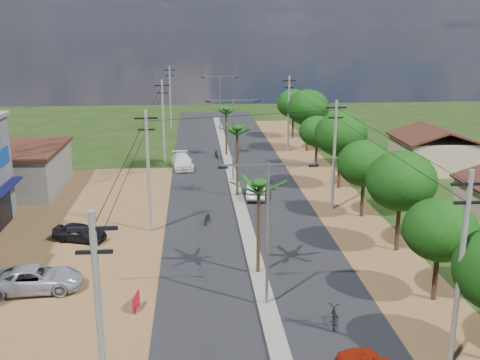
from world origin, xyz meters
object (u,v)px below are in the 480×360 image
at_px(car_white_far, 182,162).
at_px(car_parked_dark, 80,233).
at_px(roadside_sign, 136,302).
at_px(moto_rider_east, 334,317).
at_px(car_silver_mid, 257,189).
at_px(car_parked_silver, 35,279).

xyz_separation_m(car_white_far, car_parked_dark, (-6.83, -20.32, -0.08)).
bearing_deg(roadside_sign, moto_rider_east, -2.03).
bearing_deg(roadside_sign, car_silver_mid, 77.52).
xyz_separation_m(car_silver_mid, car_parked_silver, (-14.55, -16.91, -0.02)).
bearing_deg(car_parked_dark, car_white_far, -0.05).
bearing_deg(car_parked_silver, moto_rider_east, -111.42).
distance_m(car_parked_dark, moto_rider_east, 19.60).
xyz_separation_m(car_silver_mid, car_parked_dark, (-13.52, -9.36, -0.10)).
bearing_deg(moto_rider_east, roadside_sign, -0.04).
relative_size(car_white_far, car_parked_dark, 1.31).
height_order(car_silver_mid, car_white_far, car_silver_mid).
height_order(car_white_far, roadside_sign, car_white_far).
relative_size(car_parked_silver, moto_rider_east, 3.00).
xyz_separation_m(car_parked_silver, car_parked_dark, (1.04, 7.55, -0.08)).
bearing_deg(car_white_far, moto_rider_east, -83.27).
relative_size(car_parked_silver, roadside_sign, 4.55).
height_order(car_white_far, moto_rider_east, car_white_far).
bearing_deg(car_silver_mid, car_white_far, -50.19).
xyz_separation_m(car_silver_mid, car_white_far, (-6.68, 10.96, -0.02)).
height_order(car_silver_mid, car_parked_silver, car_silver_mid).
xyz_separation_m(moto_rider_east, roadside_sign, (-10.09, 2.40, 0.02)).
bearing_deg(car_silver_mid, car_parked_dark, 43.14).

